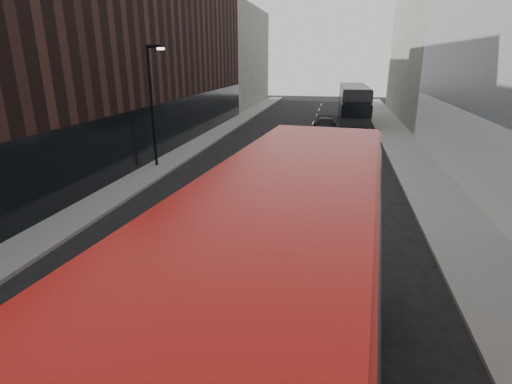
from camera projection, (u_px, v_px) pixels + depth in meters
The scene contains 11 objects.
sidewalk_right at pixel (407, 153), 28.23m from camera, with size 3.00×80.00×0.15m, color slate.
sidewalk_left at pixel (199, 144), 31.17m from camera, with size 2.00×80.00×0.15m, color slate.
building_victorian at pixel (429, 26), 42.10m from camera, with size 6.50×24.00×21.00m.
building_left_mid at pixel (176, 51), 34.28m from camera, with size 5.00×24.00×14.00m, color black.
building_left_far at pixel (238, 58), 54.88m from camera, with size 5.00×20.00×13.00m, color #646058.
street_lamp at pixel (153, 98), 23.41m from camera, with size 1.06×0.22×7.00m.
red_bus at pixel (272, 330), 5.84m from camera, with size 3.79×11.89×4.73m.
grey_bus at pixel (353, 103), 41.27m from camera, with size 3.08×11.81×3.78m.
car_a at pixel (331, 174), 21.01m from camera, with size 1.50×3.73×1.27m, color black.
car_b at pixel (324, 147), 26.84m from camera, with size 1.55×4.45×1.46m, color gray.
car_c at pixel (325, 126), 35.59m from camera, with size 1.92×4.73×1.37m, color black.
Camera 1 is at (2.52, -4.24, 6.40)m, focal length 28.00 mm.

